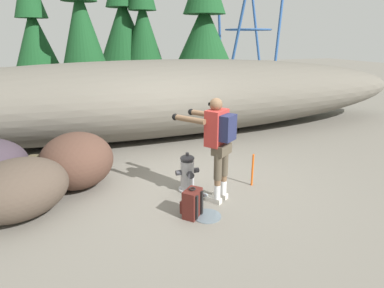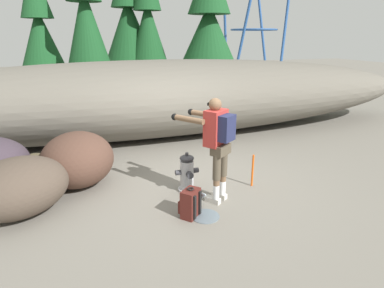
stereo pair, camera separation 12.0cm
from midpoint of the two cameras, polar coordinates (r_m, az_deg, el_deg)
ground_plane at (r=6.00m, az=-0.34°, el=-7.34°), size 56.00×56.00×0.04m
dirt_embankment at (r=8.80m, az=-7.72°, el=7.97°), size 16.37×3.20×2.01m
fire_hydrant at (r=5.64m, az=-1.43°, el=-5.26°), size 0.41×0.37×0.71m
hydrant_water_jet at (r=5.19m, az=0.77°, el=-9.79°), size 0.43×1.00×0.48m
utility_worker at (r=5.07m, az=3.78°, el=1.15°), size 0.88×1.01×1.71m
spare_backpack at (r=4.91m, az=-0.72°, el=-10.48°), size 0.36×0.36×0.47m
boulder_large at (r=5.49m, az=-28.94°, el=-6.99°), size 1.88×1.76×0.90m
boulder_small at (r=6.14m, az=-20.20°, el=-2.71°), size 1.58×1.65×0.99m
boulder_outlier at (r=6.60m, az=-26.49°, el=-4.04°), size 0.69×0.54×0.57m
pine_tree_far_left at (r=14.63m, az=-26.49°, el=17.89°), size 1.85×1.85×5.37m
pine_tree_left at (r=12.75m, az=-19.40°, el=20.64°), size 1.87×1.87×6.49m
pine_tree_center at (r=16.03m, az=-12.34°, el=21.09°), size 2.29×2.29×6.19m
pine_tree_right at (r=15.47m, az=-8.94°, el=20.70°), size 1.91×1.91×6.25m
pine_tree_far_right at (r=14.73m, az=1.92°, el=20.38°), size 2.81×2.81×5.93m
survey_stake at (r=5.93m, az=10.08°, el=-4.55°), size 0.04×0.04×0.60m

